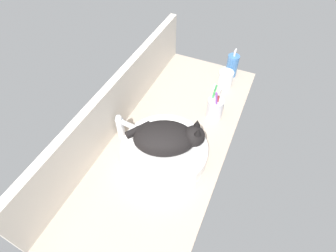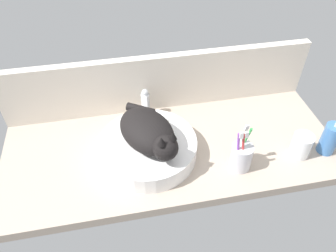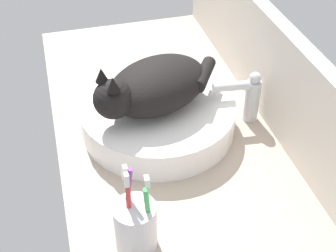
# 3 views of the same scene
# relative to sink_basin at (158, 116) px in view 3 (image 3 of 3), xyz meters

# --- Properties ---
(ground_plane) EXTENTS (1.29, 0.54, 0.04)m
(ground_plane) POSITION_rel_sink_basin_xyz_m (0.10, 0.03, -0.06)
(ground_plane) COLOR #B2A08E
(backsplash_panel) EXTENTS (1.29, 0.04, 0.25)m
(backsplash_panel) POSITION_rel_sink_basin_xyz_m (0.10, 0.28, 0.09)
(backsplash_panel) COLOR silver
(backsplash_panel) RESTS_ON ground_plane
(sink_basin) EXTENTS (0.37, 0.37, 0.07)m
(sink_basin) POSITION_rel_sink_basin_xyz_m (0.00, 0.00, 0.00)
(sink_basin) COLOR white
(sink_basin) RESTS_ON ground_plane
(cat) EXTENTS (0.26, 0.31, 0.14)m
(cat) POSITION_rel_sink_basin_xyz_m (0.01, -0.01, 0.09)
(cat) COLOR black
(cat) RESTS_ON sink_basin
(faucet) EXTENTS (0.04, 0.12, 0.14)m
(faucet) POSITION_rel_sink_basin_xyz_m (0.02, 0.22, 0.04)
(faucet) COLOR silver
(faucet) RESTS_ON ground_plane
(toothbrush_cup) EXTENTS (0.08, 0.08, 0.19)m
(toothbrush_cup) POSITION_rel_sink_basin_xyz_m (0.32, -0.12, 0.02)
(toothbrush_cup) COLOR silver
(toothbrush_cup) RESTS_ON ground_plane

